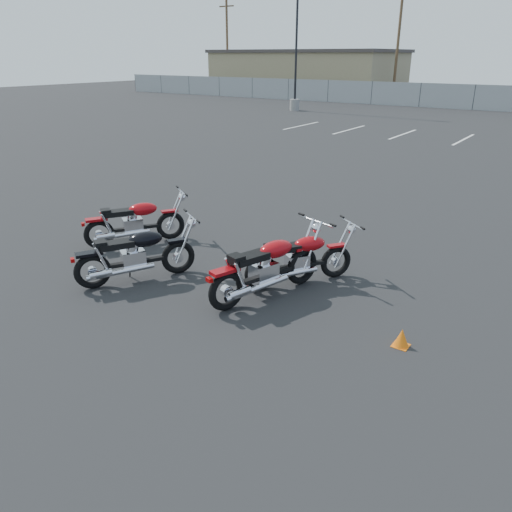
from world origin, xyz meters
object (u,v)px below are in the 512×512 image
Objects in this scene: motorcycle_second_black at (136,255)px; motorcycle_third_red at (299,259)px; motorcycle_front_red at (135,222)px; motorcycle_rear_red at (266,268)px.

motorcycle_third_red is (2.45, 1.56, -0.03)m from motorcycle_second_black.
motorcycle_second_black is (1.45, -1.31, 0.01)m from motorcycle_front_red.
motorcycle_front_red is at bearing -176.27° from motorcycle_third_red.
motorcycle_front_red is at bearing 137.86° from motorcycle_second_black.
motorcycle_third_red is 0.79m from motorcycle_rear_red.
motorcycle_third_red is at bearing 76.00° from motorcycle_rear_red.
motorcycle_rear_red is at bearing -7.86° from motorcycle_front_red.
motorcycle_second_black is 1.08× the size of motorcycle_third_red.
motorcycle_front_red is 1.95m from motorcycle_second_black.
motorcycle_rear_red reaches higher than motorcycle_third_red.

